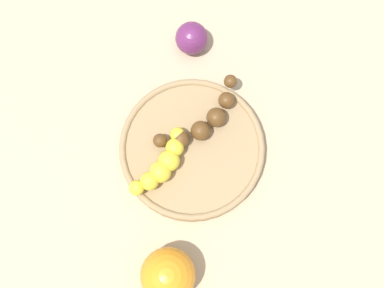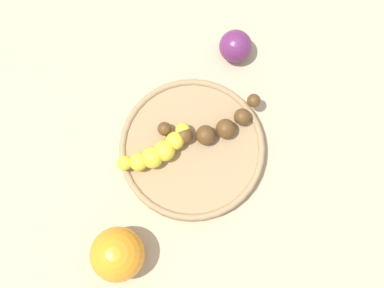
% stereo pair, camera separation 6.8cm
% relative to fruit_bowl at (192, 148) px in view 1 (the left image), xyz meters
% --- Properties ---
extents(ground_plane, '(2.40, 2.40, 0.00)m').
position_rel_fruit_bowl_xyz_m(ground_plane, '(0.00, 0.00, -0.01)').
color(ground_plane, tan).
extents(fruit_bowl, '(0.22, 0.22, 0.02)m').
position_rel_fruit_bowl_xyz_m(fruit_bowl, '(0.00, 0.00, 0.00)').
color(fruit_bowl, '#A08259').
rests_on(fruit_bowl, ground_plane).
extents(banana_overripe, '(0.10, 0.14, 0.03)m').
position_rel_fruit_bowl_xyz_m(banana_overripe, '(-0.03, 0.03, 0.02)').
color(banana_overripe, '#593819').
rests_on(banana_overripe, fruit_bowl).
extents(banana_yellow, '(0.09, 0.09, 0.03)m').
position_rel_fruit_bowl_xyz_m(banana_yellow, '(0.02, -0.05, 0.02)').
color(banana_yellow, yellow).
rests_on(banana_yellow, fruit_bowl).
extents(orange_fruit, '(0.08, 0.08, 0.08)m').
position_rel_fruit_bowl_xyz_m(orange_fruit, '(0.18, -0.07, 0.03)').
color(orange_fruit, orange).
rests_on(orange_fruit, ground_plane).
extents(plum_purple, '(0.05, 0.05, 0.05)m').
position_rel_fruit_bowl_xyz_m(plum_purple, '(-0.17, 0.03, 0.01)').
color(plum_purple, '#662659').
rests_on(plum_purple, ground_plane).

